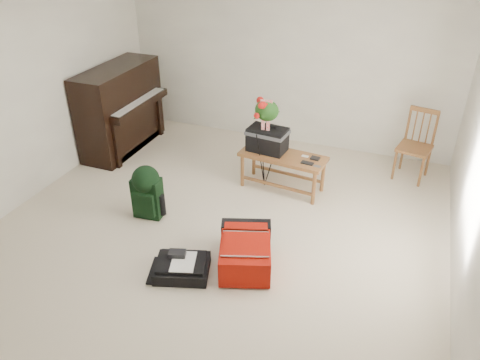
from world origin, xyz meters
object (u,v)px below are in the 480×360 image
at_px(red_suitcase, 247,248).
at_px(bench, 272,145).
at_px(piano, 121,110).
at_px(green_backpack, 147,189).
at_px(black_duffel, 182,267).
at_px(flower_stand, 266,144).
at_px(dining_chair, 415,146).

bearing_deg(red_suitcase, bench, 80.14).
xyz_separation_m(piano, green_backpack, (1.30, -1.50, -0.24)).
bearing_deg(black_duffel, flower_stand, 65.87).
bearing_deg(red_suitcase, flower_stand, 82.84).
relative_size(dining_chair, red_suitcase, 1.06).
bearing_deg(green_backpack, black_duffel, -48.07).
distance_m(bench, black_duffel, 2.06).
bearing_deg(flower_stand, black_duffel, -106.82).
distance_m(red_suitcase, black_duffel, 0.69).
bearing_deg(green_backpack, red_suitcase, -20.35).
relative_size(dining_chair, green_backpack, 1.44).
relative_size(piano, bench, 1.32).
bearing_deg(flower_stand, dining_chair, 17.84).
xyz_separation_m(bench, dining_chair, (1.71, 0.93, -0.13)).
height_order(piano, dining_chair, piano).
xyz_separation_m(red_suitcase, flower_stand, (-0.33, 1.54, 0.43)).
distance_m(piano, flower_stand, 2.39).
distance_m(dining_chair, red_suitcase, 2.90).
xyz_separation_m(piano, black_duffel, (2.15, -2.28, -0.52)).
relative_size(piano, flower_stand, 1.22).
relative_size(green_backpack, flower_stand, 0.54).
relative_size(dining_chair, flower_stand, 0.77).
height_order(piano, black_duffel, piano).
bearing_deg(piano, dining_chair, 8.61).
bearing_deg(red_suitcase, piano, 126.17).
height_order(dining_chair, black_duffel, dining_chair).
xyz_separation_m(black_duffel, flower_stand, (0.22, 1.95, 0.52)).
bearing_deg(piano, black_duffel, -46.63).
bearing_deg(green_backpack, dining_chair, 31.34).
bearing_deg(green_backpack, flower_stand, 42.28).
xyz_separation_m(bench, red_suitcase, (0.26, -1.57, -0.42)).
bearing_deg(bench, flower_stand, -152.56).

